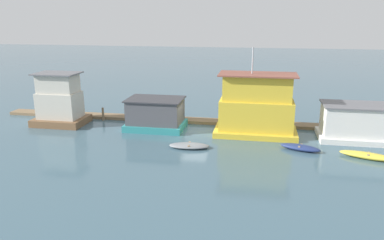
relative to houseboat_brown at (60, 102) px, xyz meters
The scene contains 10 objects.
ground_plane 13.85m from the houseboat_brown, ahead, with size 200.00×200.00×0.00m, color #426070.
dock_walkway 14.19m from the houseboat_brown, 13.01° to the left, with size 42.40×1.63×0.30m, color #846B4C.
houseboat_brown is the anchor object (origin of this frame).
houseboat_teal 9.89m from the houseboat_brown, ahead, with size 5.56×3.99×2.97m.
houseboat_yellow 19.40m from the houseboat_brown, ahead, with size 7.47×3.94×7.97m.
houseboat_white 28.17m from the houseboat_brown, ahead, with size 6.40×3.96×3.18m.
dinghy_grey 15.00m from the houseboat_brown, 18.52° to the right, with size 3.44×1.73×0.38m.
dinghy_navy 23.47m from the houseboat_brown, ahead, with size 3.39×2.04×0.49m.
dinghy_yellow 28.52m from the houseboat_brown, ahead, with size 4.30×2.27×0.49m.
mooring_post_near_right 4.46m from the houseboat_brown, 30.18° to the left, with size 0.23×0.23×1.36m, color #846B4C.
Camera 1 is at (5.91, -33.40, 10.56)m, focal length 35.00 mm.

